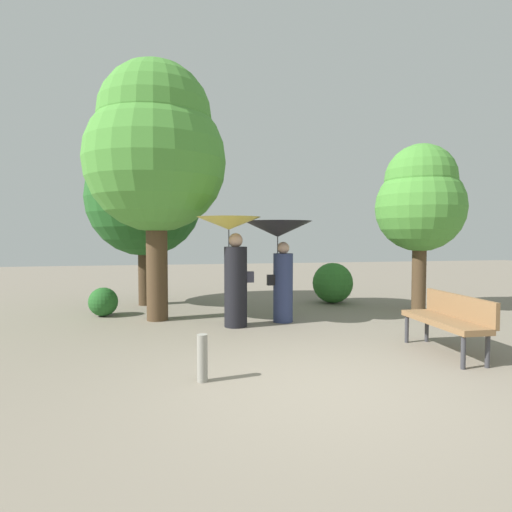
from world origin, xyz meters
The scene contains 10 objects.
ground_plane centered at (0.00, 0.00, 0.00)m, with size 40.00×40.00×0.00m, color gray.
person_left centered at (-0.54, 3.32, 1.37)m, with size 1.16×1.16×2.00m.
person_right centered at (0.40, 3.56, 1.48)m, with size 1.31×1.31×1.94m.
park_bench centered at (2.19, 0.98, 0.51)m, with size 0.52×1.51×0.83m.
tree_near_left centered at (-2.22, 6.14, 2.74)m, with size 2.71×2.71×4.28m.
tree_near_right centered at (3.73, 4.16, 2.45)m, with size 1.92×1.92×3.64m.
tree_mid_left centered at (-1.90, 4.22, 3.34)m, with size 2.72×2.72×5.00m.
bush_path_left centered at (-3.00, 4.85, 0.30)m, with size 0.59×0.59×0.59m, color #235B23.
bush_path_right centered at (2.27, 5.54, 0.49)m, with size 0.99×0.99×0.99m, color #2D6B28.
path_marker_post centered at (-1.29, 0.50, 0.27)m, with size 0.12×0.12×0.54m, color gray.
Camera 1 is at (-1.64, -4.33, 1.68)m, focal length 30.04 mm.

